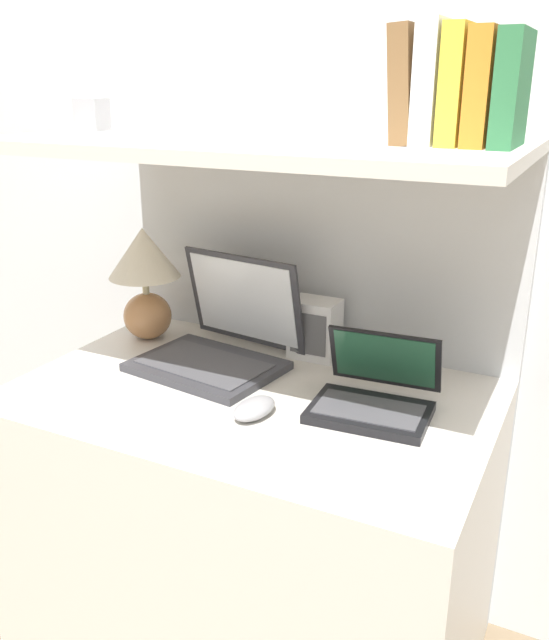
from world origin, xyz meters
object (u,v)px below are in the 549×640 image
(table_lamp, at_px, (145,273))
(book_white, at_px, (433,83))
(book_green, at_px, (512,89))
(book_orange, at_px, (484,88))
(shelf_gadget, at_px, (92,115))
(laptop_small, at_px, (374,395))
(router_box, at_px, (315,329))
(computer_mouse, at_px, (254,408))
(book_yellow, at_px, (458,86))
(book_brown, at_px, (410,85))
(laptop_large, at_px, (219,343))

(table_lamp, xyz_separation_m, book_white, (0.78, -0.11, 0.49))
(book_green, bearing_deg, book_orange, 180.00)
(table_lamp, relative_size, shelf_gadget, 4.17)
(table_lamp, distance_m, laptop_small, 0.74)
(laptop_small, xyz_separation_m, router_box, (-0.24, 0.22, 0.04))
(computer_mouse, height_order, router_box, router_box)
(router_box, distance_m, book_yellow, 0.72)
(laptop_small, relative_size, book_brown, 1.26)
(router_box, bearing_deg, book_brown, -36.25)
(router_box, xyz_separation_m, book_white, (0.31, -0.20, 0.60))
(router_box, relative_size, book_white, 0.70)
(router_box, xyz_separation_m, book_brown, (0.27, -0.20, 0.60))
(laptop_small, height_order, router_box, laptop_small)
(router_box, distance_m, book_white, 0.71)
(computer_mouse, distance_m, router_box, 0.37)
(table_lamp, bearing_deg, shelf_gadget, -109.26)
(book_orange, relative_size, book_brown, 0.95)
(book_white, bearing_deg, book_yellow, -0.00)
(router_box, bearing_deg, laptop_small, -43.16)
(computer_mouse, distance_m, book_orange, 0.78)
(book_orange, bearing_deg, book_green, -0.00)
(laptop_large, bearing_deg, book_orange, -4.16)
(book_green, height_order, book_white, book_white)
(table_lamp, height_order, laptop_small, table_lamp)
(book_orange, distance_m, shelf_gadget, 0.92)
(book_green, distance_m, shelf_gadget, 0.97)
(book_green, distance_m, book_white, 0.14)
(router_box, relative_size, shelf_gadget, 2.06)
(table_lamp, height_order, computer_mouse, table_lamp)
(book_yellow, bearing_deg, computer_mouse, -153.24)
(laptop_large, bearing_deg, router_box, 37.36)
(book_green, height_order, book_yellow, book_yellow)
(laptop_large, xyz_separation_m, shelf_gadget, (-0.31, -0.04, 0.55))
(laptop_large, height_order, book_brown, book_brown)
(laptop_small, distance_m, book_brown, 0.64)
(table_lamp, distance_m, book_green, 1.05)
(book_white, xyz_separation_m, shelf_gadget, (-0.82, -0.00, -0.07))
(router_box, distance_m, book_green, 0.77)
(book_yellow, bearing_deg, table_lamp, 172.29)
(laptop_small, distance_m, computer_mouse, 0.26)
(computer_mouse, bearing_deg, shelf_gadget, 162.06)
(laptop_small, relative_size, book_orange, 1.32)
(table_lamp, bearing_deg, book_yellow, -7.71)
(book_yellow, xyz_separation_m, book_brown, (-0.09, 0.00, 0.00))
(book_green, xyz_separation_m, book_yellow, (-0.10, 0.00, 0.01))
(computer_mouse, xyz_separation_m, router_box, (-0.02, 0.37, 0.06))
(computer_mouse, xyz_separation_m, book_yellow, (0.34, 0.17, 0.66))
(table_lamp, height_order, shelf_gadget, shelf_gadget)
(laptop_small, xyz_separation_m, book_white, (0.07, 0.03, 0.65))
(book_brown, bearing_deg, laptop_large, 174.61)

